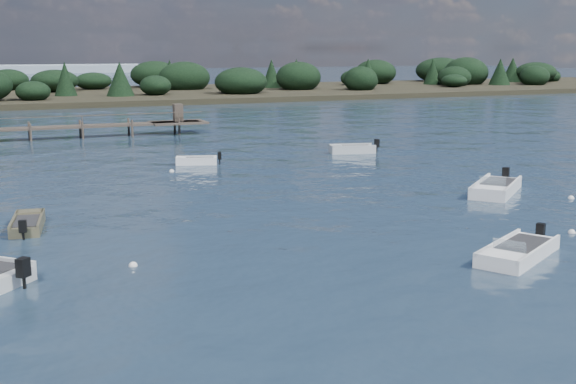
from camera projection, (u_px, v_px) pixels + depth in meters
name	position (u px, v px, depth m)	size (l,w,h in m)	color
ground	(113.00, 123.00, 75.77)	(400.00, 400.00, 0.00)	#162433
dinghy_mid_white_a	(518.00, 254.00, 26.98)	(4.74, 3.70, 1.13)	white
dinghy_extra_a	(28.00, 226.00, 31.28)	(1.72, 3.79, 1.06)	brown
tender_far_white	(197.00, 162.00, 48.70)	(3.12, 1.86, 1.05)	white
tender_far_grey_b	(352.00, 151.00, 53.96)	(3.83, 2.05, 1.28)	#B0B6B8
dinghy_mid_white_b	(496.00, 190.00, 39.01)	(5.03, 4.67, 1.34)	white
buoy_b	(572.00, 233.00, 30.63)	(0.32, 0.32, 0.32)	silver
buoy_c	(133.00, 266.00, 25.99)	(0.32, 0.32, 0.32)	silver
buoy_d	(571.00, 199.00, 37.63)	(0.32, 0.32, 0.32)	silver
buoy_e	(172.00, 172.00, 45.84)	(0.32, 0.32, 0.32)	silver
far_headland	(222.00, 83.00, 121.06)	(190.00, 40.00, 5.80)	black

